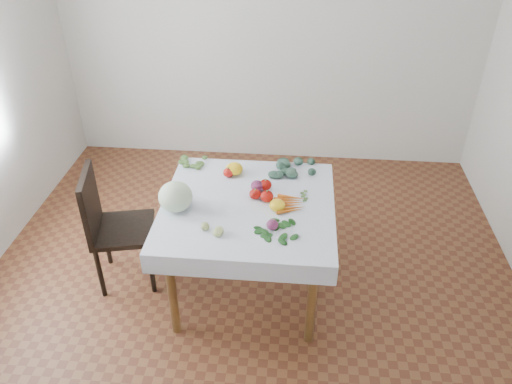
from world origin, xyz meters
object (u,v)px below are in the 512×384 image
chair (109,221)px  cabbage (175,197)px  heirloom_back (234,169)px  table (248,216)px

chair → cabbage: 0.63m
heirloom_back → chair: bearing=-158.1°
cabbage → chair: bearing=166.9°
table → heirloom_back: (-0.14, 0.36, 0.15)m
cabbage → heirloom_back: size_ratio=1.77×
chair → table: bearing=-1.3°
chair → heirloom_back: size_ratio=7.51×
table → heirloom_back: 0.41m
cabbage → heirloom_back: cabbage is taller
table → cabbage: cabbage is taller
heirloom_back → table: bearing=-69.4°
chair → heirloom_back: bearing=21.9°
table → chair: size_ratio=1.09×
table → chair: 0.99m
chair → cabbage: (0.53, -0.12, 0.33)m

